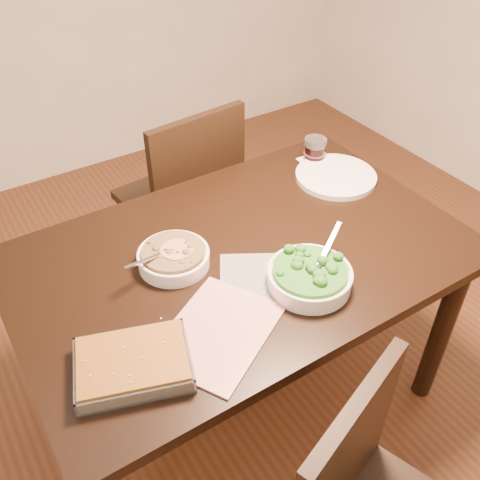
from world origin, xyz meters
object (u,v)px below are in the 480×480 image
Objects in this scene: baking_dish at (133,364)px; wine_tumbler at (315,149)px; table at (242,274)px; broccoli_bowl at (310,276)px; dinner_plate at (336,176)px; chair_far at (186,194)px; stew_bowl at (174,257)px.

wine_tumbler is (1.00, 0.54, 0.03)m from baking_dish.
wine_tumbler reaches higher than baking_dish.
baking_dish reaches higher than table.
broccoli_bowl reaches higher than dinner_plate.
baking_dish is 1.13m from wine_tumbler.
baking_dish is at bearing 50.43° from chair_far.
broccoli_bowl reaches higher than table.
stew_bowl is 0.76m from chair_far.
table is 5.91× the size of stew_bowl.
wine_tumbler is 0.32× the size of dinner_plate.
broccoli_bowl reaches higher than stew_bowl.
table is 0.55m from dinner_plate.
table is 4.26× the size of baking_dish.
wine_tumbler is 0.60m from chair_far.
broccoli_bowl is 0.95m from chair_far.
broccoli_bowl reaches higher than baking_dish.
broccoli_bowl is (0.29, -0.29, 0.00)m from stew_bowl.
chair_far reaches higher than wine_tumbler.
wine_tumbler is at bearing 50.12° from broccoli_bowl.
stew_bowl is at bearing 67.14° from baking_dish.
table is at bearing -17.00° from stew_bowl.
wine_tumbler is (0.73, 0.24, 0.02)m from stew_bowl.
baking_dish is 0.35× the size of chair_far.
stew_bowl reaches higher than baking_dish.
wine_tumbler is at bearing 47.13° from baking_dish.
stew_bowl is 0.77m from wine_tumbler.
baking_dish is at bearing -157.98° from dinner_plate.
broccoli_bowl is at bearing -129.88° from wine_tumbler.
chair_far is (0.62, 0.92, -0.26)m from baking_dish.
dinner_plate is at bearing 119.73° from chair_far.
baking_dish is at bearing -179.32° from broccoli_bowl.
chair_far is at bearing 60.26° from stew_bowl.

